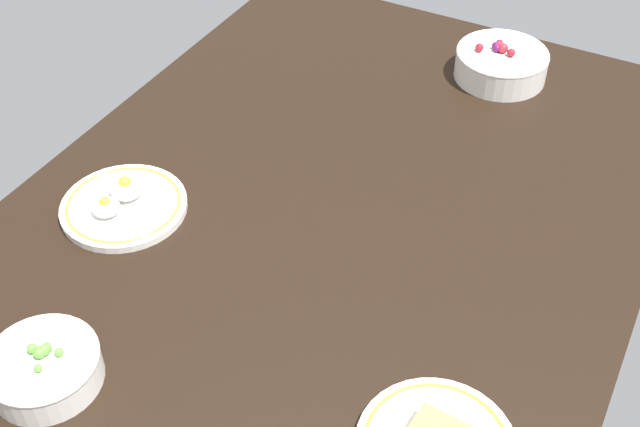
% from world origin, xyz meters
% --- Properties ---
extents(dining_table, '(1.36, 0.92, 0.04)m').
position_xyz_m(dining_table, '(0.00, 0.00, 0.02)').
color(dining_table, black).
rests_on(dining_table, ground).
extents(bowl_berries, '(0.17, 0.17, 0.07)m').
position_xyz_m(bowl_berries, '(-0.51, 0.11, 0.07)').
color(bowl_berries, white).
rests_on(bowl_berries, dining_table).
extents(bowl_peas, '(0.14, 0.14, 0.06)m').
position_xyz_m(bowl_peas, '(0.41, -0.16, 0.06)').
color(bowl_peas, white).
rests_on(bowl_peas, dining_table).
extents(plate_eggs, '(0.19, 0.19, 0.05)m').
position_xyz_m(plate_eggs, '(0.11, -0.28, 0.05)').
color(plate_eggs, white).
rests_on(plate_eggs, dining_table).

